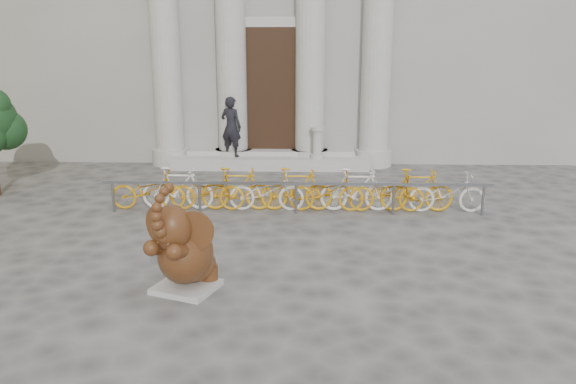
{
  "coord_description": "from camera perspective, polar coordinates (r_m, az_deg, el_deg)",
  "views": [
    {
      "loc": [
        1.08,
        -7.6,
        3.71
      ],
      "look_at": [
        0.76,
        2.26,
        1.1
      ],
      "focal_mm": 35.0,
      "sensor_mm": 36.0,
      "label": 1
    }
  ],
  "objects": [
    {
      "name": "pedestrian",
      "position": [
        17.23,
        -5.8,
        6.61
      ],
      "size": [
        0.79,
        0.66,
        1.83
      ],
      "primitive_type": "imported",
      "rotation": [
        0.0,
        0.0,
        2.75
      ],
      "color": "black",
      "rests_on": "entrance_steps"
    },
    {
      "name": "elephant_statue",
      "position": [
        8.75,
        -10.55,
        -5.93
      ],
      "size": [
        1.19,
        1.41,
        1.77
      ],
      "rotation": [
        0.0,
        0.0,
        -0.36
      ],
      "color": "#A8A59E",
      "rests_on": "ground"
    },
    {
      "name": "bike_rack",
      "position": [
        12.78,
        0.85,
        0.27
      ],
      "size": [
        8.71,
        0.53,
        1.0
      ],
      "color": "slate",
      "rests_on": "ground"
    },
    {
      "name": "entrance_steps",
      "position": [
        17.4,
        -1.76,
        3.1
      ],
      "size": [
        6.0,
        1.2,
        0.36
      ],
      "primitive_type": "cube",
      "color": "#A8A59E",
      "rests_on": "ground"
    },
    {
      "name": "ground",
      "position": [
        8.53,
        -5.73,
        -11.04
      ],
      "size": [
        80.0,
        80.0,
        0.0
      ],
      "primitive_type": "plane",
      "color": "#474442",
      "rests_on": "ground"
    },
    {
      "name": "balustrade_post",
      "position": [
        16.96,
        2.98,
        4.89
      ],
      "size": [
        0.38,
        0.38,
        0.94
      ],
      "color": "#A8A59E",
      "rests_on": "entrance_steps"
    }
  ]
}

